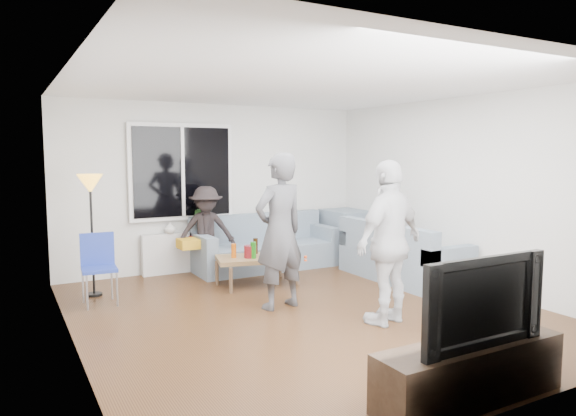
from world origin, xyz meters
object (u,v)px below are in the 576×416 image
sofa_right_section (403,251)px  television (473,299)px  sofa_back_section (266,242)px  player_right (390,242)px  coffee_table (257,271)px  player_left (280,231)px  side_chair (99,270)px  floor_lamp (92,236)px  spectator_right (388,238)px  tv_console (470,372)px  spectator_back (206,231)px

sofa_right_section → television: bearing=146.3°
sofa_back_section → player_right: player_right is taller
coffee_table → television: television is taller
sofa_back_section → coffee_table: 1.08m
player_left → player_right: size_ratio=1.04×
sofa_back_section → television: 4.83m
side_chair → floor_lamp: floor_lamp is taller
sofa_back_section → player_left: (-0.82, -2.00, 0.50)m
spectator_right → player_right: bearing=-42.2°
sofa_right_section → coffee_table: bearing=69.1°
player_left → tv_console: bearing=82.8°
sofa_right_section → side_chair: bearing=78.9°
coffee_table → floor_lamp: size_ratio=0.71×
player_right → spectator_back: bearing=-88.6°
player_right → spectator_right: bearing=-144.8°
side_chair → player_right: player_right is taller
sofa_right_section → side_chair: size_ratio=2.33×
side_chair → player_right: (2.62, -2.23, 0.45)m
player_left → coffee_table: bearing=-111.9°
tv_console → sofa_right_section: bearing=56.3°
sofa_back_section → floor_lamp: floor_lamp is taller
sofa_right_section → coffee_table: (-1.98, 0.76, -0.22)m
coffee_table → sofa_right_section: bearing=-20.9°
sofa_right_section → player_right: (-1.45, -1.43, 0.46)m
side_chair → floor_lamp: size_ratio=0.55×
spectator_right → tv_console: spectator_right is taller
spectator_right → coffee_table: bearing=-105.0°
side_chair → floor_lamp: bearing=94.2°
coffee_table → spectator_right: size_ratio=0.99×
side_chair → player_left: size_ratio=0.47×
spectator_back → tv_console: spectator_back is taller
floor_lamp → spectator_right: floor_lamp is taller
sofa_right_section → floor_lamp: (-4.07, 1.26, 0.36)m
coffee_table → player_right: (0.53, -2.19, 0.68)m
tv_console → television: size_ratio=1.38×
sofa_back_section → side_chair: 2.80m
sofa_back_section → player_right: bearing=-91.0°
coffee_table → spectator_right: (1.98, -0.42, 0.36)m
player_right → tv_console: (-0.64, -1.70, -0.66)m
floor_lamp → spectator_back: size_ratio=1.16×
sofa_right_section → spectator_right: 0.36m
sofa_back_section → spectator_back: spectator_back is taller
side_chair → tv_console: (1.98, -3.93, -0.21)m
sofa_back_section → spectator_right: bearing=-43.0°
player_left → spectator_back: 2.06m
player_right → tv_console: size_ratio=1.10×
sofa_back_section → side_chair: size_ratio=2.67×
sofa_right_section → sofa_back_section: bearing=40.5°
sofa_back_section → tv_console: sofa_back_section is taller
sofa_right_section → player_left: player_left is taller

